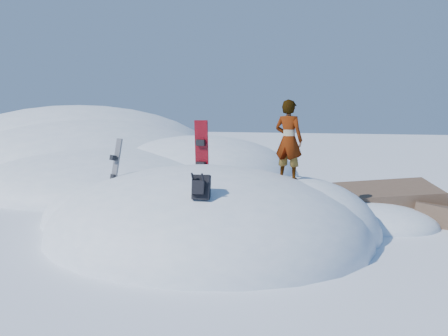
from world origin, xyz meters
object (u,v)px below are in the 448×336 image
(snowboard_dark, at_px, (115,170))
(person, at_px, (289,140))
(snowboard_red, at_px, (202,156))
(backpack, at_px, (201,187))

(snowboard_dark, bearing_deg, person, 48.50)
(snowboard_red, height_order, person, person)
(backpack, distance_m, person, 2.65)
(snowboard_red, distance_m, backpack, 2.81)
(snowboard_red, height_order, snowboard_dark, snowboard_red)
(snowboard_dark, bearing_deg, backpack, 5.72)
(snowboard_dark, relative_size, person, 0.82)
(snowboard_red, distance_m, person, 2.13)
(snowboard_red, distance_m, snowboard_dark, 1.98)
(backpack, relative_size, person, 0.29)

